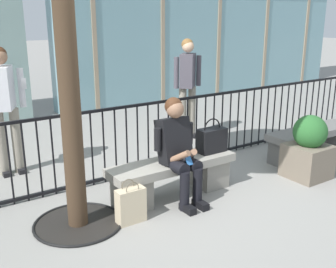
# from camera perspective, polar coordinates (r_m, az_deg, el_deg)

# --- Properties ---
(ground_plane) EXTENTS (60.00, 60.00, 0.00)m
(ground_plane) POSITION_cam_1_polar(r_m,az_deg,el_deg) (4.98, 0.65, -8.58)
(ground_plane) COLOR gray
(stone_bench) EXTENTS (1.60, 0.44, 0.45)m
(stone_bench) POSITION_cam_1_polar(r_m,az_deg,el_deg) (4.87, 0.66, -5.69)
(stone_bench) COLOR gray
(stone_bench) RESTS_ON ground
(seated_person_with_phone) EXTENTS (0.52, 0.66, 1.21)m
(seated_person_with_phone) POSITION_cam_1_polar(r_m,az_deg,el_deg) (4.63, 1.46, -1.88)
(seated_person_with_phone) COLOR black
(seated_person_with_phone) RESTS_ON ground
(handbag_on_bench) EXTENTS (0.36, 0.19, 0.43)m
(handbag_on_bench) POSITION_cam_1_polar(r_m,az_deg,el_deg) (5.08, 6.13, -0.80)
(handbag_on_bench) COLOR black
(handbag_on_bench) RESTS_ON stone_bench
(shopping_bag) EXTENTS (0.31, 0.14, 0.47)m
(shopping_bag) POSITION_cam_1_polar(r_m,az_deg,el_deg) (4.33, -5.22, -9.87)
(shopping_bag) COLOR beige
(shopping_bag) RESTS_ON ground
(bystander_at_railing) EXTENTS (0.55, 0.44, 1.71)m
(bystander_at_railing) POSITION_cam_1_polar(r_m,az_deg,el_deg) (5.77, -21.87, 4.23)
(bystander_at_railing) COLOR gray
(bystander_at_railing) RESTS_ON ground
(bystander_further_back) EXTENTS (0.55, 0.42, 1.71)m
(bystander_further_back) POSITION_cam_1_polar(r_m,az_deg,el_deg) (7.01, 2.75, 7.39)
(bystander_further_back) COLOR gray
(bystander_further_back) RESTS_ON ground
(plaza_railing) EXTENTS (9.89, 0.04, 0.98)m
(plaza_railing) POSITION_cam_1_polar(r_m,az_deg,el_deg) (5.45, -4.26, -0.74)
(plaza_railing) COLOR black
(plaza_railing) RESTS_ON ground
(stone_bench_far) EXTENTS (1.60, 0.44, 0.45)m
(stone_bench_far) POSITION_cam_1_polar(r_m,az_deg,el_deg) (6.52, 19.40, -0.83)
(stone_bench_far) COLOR slate
(stone_bench_far) RESTS_ON ground
(planter) EXTENTS (0.52, 0.52, 0.85)m
(planter) POSITION_cam_1_polar(r_m,az_deg,el_deg) (5.69, 19.01, -2.00)
(planter) COLOR #726656
(planter) RESTS_ON ground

